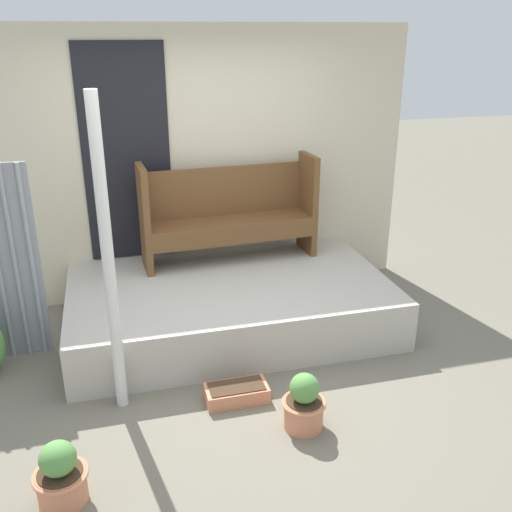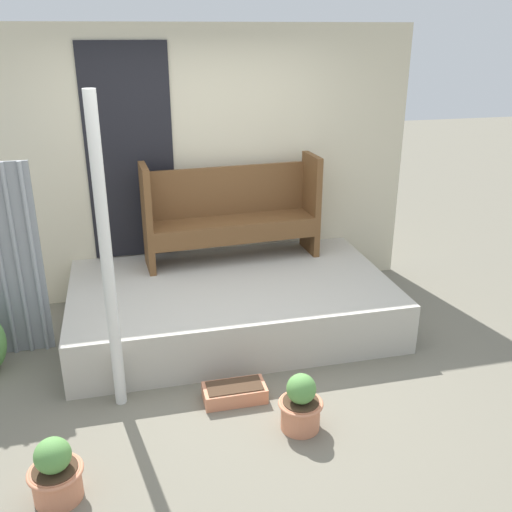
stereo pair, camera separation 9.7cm
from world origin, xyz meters
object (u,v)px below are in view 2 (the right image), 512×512
bench (231,209)px  flower_pot_middle (301,405)px  support_post (107,262)px  planter_box_rect (235,392)px  flower_pot_left (56,473)px

bench → flower_pot_middle: 2.23m
support_post → planter_box_rect: (0.81, -0.17, -1.05)m
planter_box_rect → flower_pot_left: bearing=-149.8°
flower_pot_left → bench: bearing=57.5°
bench → flower_pot_left: size_ratio=4.12×
support_post → planter_box_rect: bearing=-11.6°
support_post → flower_pot_left: size_ratio=5.41×
bench → flower_pot_middle: bench is taller
bench → flower_pot_middle: size_ratio=4.04×
flower_pot_left → support_post: bearing=66.6°
bench → flower_pot_left: 2.91m
support_post → flower_pot_middle: size_ratio=5.32×
bench → planter_box_rect: bearing=-104.1°
bench → planter_box_rect: size_ratio=3.67×
bench → support_post: bearing=-130.1°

